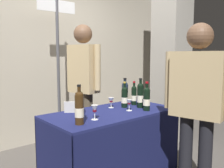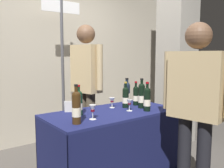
{
  "view_description": "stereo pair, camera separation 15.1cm",
  "coord_description": "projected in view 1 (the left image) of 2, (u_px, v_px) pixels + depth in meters",
  "views": [
    {
      "loc": [
        -1.69,
        -1.97,
        1.36
      ],
      "look_at": [
        0.0,
        0.0,
        1.05
      ],
      "focal_mm": 39.18,
      "sensor_mm": 36.0,
      "label": 1
    },
    {
      "loc": [
        -1.57,
        -2.06,
        1.36
      ],
      "look_at": [
        0.0,
        0.0,
        1.05
      ],
      "focal_mm": 39.18,
      "sensor_mm": 36.0,
      "label": 2
    }
  ],
  "objects": [
    {
      "name": "display_bottle_2",
      "position": [
        79.0,
        107.0,
        2.14
      ],
      "size": [
        0.08,
        0.08,
        0.35
      ],
      "color": "#38230F",
      "rests_on": "tasting_table"
    },
    {
      "name": "back_partition",
      "position": [
        43.0,
        49.0,
        3.81
      ],
      "size": [
        5.17,
        0.12,
        2.9
      ],
      "primitive_type": "cube",
      "color": "#B2A893",
      "rests_on": "ground_plane"
    },
    {
      "name": "display_bottle_1",
      "position": [
        79.0,
        103.0,
        2.45
      ],
      "size": [
        0.08,
        0.08,
        0.31
      ],
      "color": "black",
      "rests_on": "tasting_table"
    },
    {
      "name": "tasting_table",
      "position": [
        112.0,
        133.0,
        2.67
      ],
      "size": [
        1.44,
        0.72,
        0.75
      ],
      "color": "#191E51",
      "rests_on": "ground_plane"
    },
    {
      "name": "brochure_stand",
      "position": [
        71.0,
        107.0,
        2.57
      ],
      "size": [
        0.13,
        0.11,
        0.12
      ],
      "primitive_type": "cube",
      "rotation": [
        -0.13,
        0.0,
        2.48
      ],
      "color": "silver",
      "rests_on": "tasting_table"
    },
    {
      "name": "display_bottle_5",
      "position": [
        125.0,
        97.0,
        2.84
      ],
      "size": [
        0.07,
        0.07,
        0.3
      ],
      "color": "black",
      "rests_on": "tasting_table"
    },
    {
      "name": "concrete_pillar",
      "position": [
        172.0,
        33.0,
        3.81
      ],
      "size": [
        0.46,
        0.46,
        3.42
      ],
      "primitive_type": "cube",
      "color": "gray",
      "rests_on": "ground_plane"
    },
    {
      "name": "display_bottle_3",
      "position": [
        125.0,
        93.0,
        3.04
      ],
      "size": [
        0.08,
        0.08,
        0.33
      ],
      "color": "#192333",
      "rests_on": "tasting_table"
    },
    {
      "name": "display_bottle_0",
      "position": [
        134.0,
        95.0,
        2.98
      ],
      "size": [
        0.07,
        0.07,
        0.29
      ],
      "color": "black",
      "rests_on": "tasting_table"
    },
    {
      "name": "featured_wine_bottle",
      "position": [
        147.0,
        98.0,
        2.68
      ],
      "size": [
        0.08,
        0.08,
        0.32
      ],
      "color": "black",
      "rests_on": "tasting_table"
    },
    {
      "name": "booth_signpost",
      "position": [
        58.0,
        57.0,
        3.49
      ],
      "size": [
        0.58,
        0.04,
        2.16
      ],
      "color": "#47474C",
      "rests_on": "ground_plane"
    },
    {
      "name": "wine_glass_near_vendor",
      "position": [
        129.0,
        103.0,
        2.67
      ],
      "size": [
        0.07,
        0.07,
        0.12
      ],
      "color": "silver",
      "rests_on": "tasting_table"
    },
    {
      "name": "taster_foreground_right",
      "position": [
        197.0,
        98.0,
        2.15
      ],
      "size": [
        0.29,
        0.61,
        1.64
      ],
      "rotation": [
        0.0,
        0.0,
        1.77
      ],
      "color": "black",
      "rests_on": "ground_plane"
    },
    {
      "name": "display_bottle_4",
      "position": [
        140.0,
        95.0,
        2.83
      ],
      "size": [
        0.08,
        0.08,
        0.34
      ],
      "color": "black",
      "rests_on": "tasting_table"
    },
    {
      "name": "vendor_presenter",
      "position": [
        84.0,
        78.0,
        3.2
      ],
      "size": [
        0.29,
        0.55,
        1.75
      ],
      "rotation": [
        0.0,
        0.0,
        -1.36
      ],
      "color": "#4C4233",
      "rests_on": "ground_plane"
    },
    {
      "name": "wine_glass_mid",
      "position": [
        111.0,
        100.0,
        2.82
      ],
      "size": [
        0.07,
        0.07,
        0.12
      ],
      "color": "silver",
      "rests_on": "tasting_table"
    },
    {
      "name": "wine_glass_near_taster",
      "position": [
        95.0,
        109.0,
        2.3
      ],
      "size": [
        0.07,
        0.07,
        0.14
      ],
      "color": "silver",
      "rests_on": "tasting_table"
    }
  ]
}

